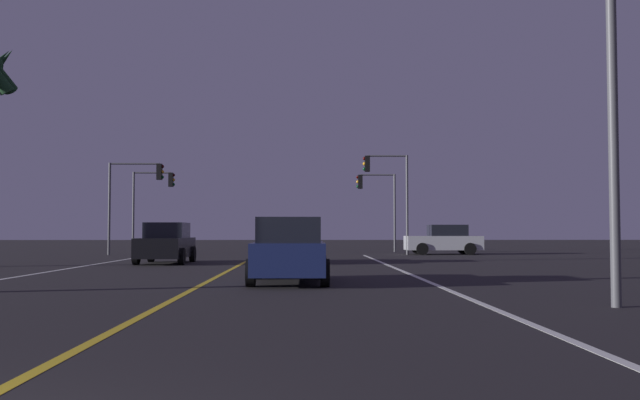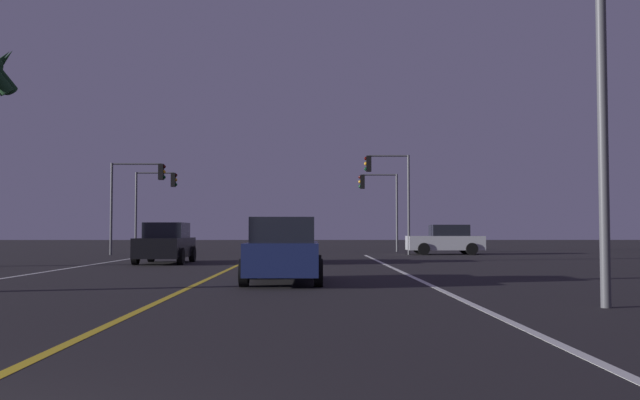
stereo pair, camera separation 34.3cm
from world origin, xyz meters
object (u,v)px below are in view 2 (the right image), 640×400
at_px(car_ahead_far, 289,243).
at_px(traffic_light_near_right, 388,181).
at_px(car_lead_same_lane, 283,251).
at_px(car_oncoming, 166,244).
at_px(traffic_light_far_right, 378,194).
at_px(traffic_light_near_left, 138,186).
at_px(car_crossing_side, 446,240).
at_px(traffic_light_far_left, 156,193).
at_px(street_lamp_right_near, 568,20).

distance_m(car_ahead_far, traffic_light_near_right, 11.47).
relative_size(car_lead_same_lane, traffic_light_near_right, 0.76).
height_order(car_oncoming, traffic_light_far_right, traffic_light_far_right).
xyz_separation_m(car_ahead_far, traffic_light_near_right, (5.29, 9.62, 3.34)).
relative_size(car_oncoming, car_ahead_far, 1.00).
bearing_deg(traffic_light_near_left, car_oncoming, -69.85).
relative_size(car_oncoming, traffic_light_far_right, 0.86).
bearing_deg(traffic_light_near_right, car_oncoming, 44.13).
height_order(car_crossing_side, traffic_light_near_left, traffic_light_near_left).
bearing_deg(traffic_light_far_right, car_oncoming, 56.37).
bearing_deg(car_crossing_side, car_ahead_far, 49.65).
bearing_deg(traffic_light_far_left, car_oncoming, -75.91).
distance_m(car_oncoming, traffic_light_far_left, 16.38).
xyz_separation_m(car_oncoming, traffic_light_near_right, (10.43, 10.12, 3.34)).
distance_m(car_oncoming, car_lead_same_lane, 12.29).
relative_size(car_oncoming, traffic_light_near_left, 0.83).
height_order(traffic_light_near_left, traffic_light_far_left, traffic_light_near_left).
relative_size(car_lead_same_lane, traffic_light_near_left, 0.83).
bearing_deg(traffic_light_far_left, traffic_light_near_left, -87.86).
xyz_separation_m(car_crossing_side, traffic_light_far_right, (-3.41, 4.93, 2.90)).
xyz_separation_m(car_ahead_far, traffic_light_near_left, (-8.86, 9.62, 3.04)).
bearing_deg(traffic_light_far_right, car_ahead_far, 70.86).
distance_m(car_lead_same_lane, traffic_light_far_right, 27.29).
relative_size(traffic_light_near_right, traffic_light_far_left, 1.10).
relative_size(car_ahead_far, traffic_light_near_right, 0.76).
xyz_separation_m(car_crossing_side, car_ahead_far, (-8.66, -10.19, 0.00)).
height_order(car_lead_same_lane, traffic_light_near_right, traffic_light_near_right).
bearing_deg(car_crossing_side, traffic_light_near_left, 1.87).
height_order(car_lead_same_lane, traffic_light_far_left, traffic_light_far_left).
distance_m(car_lead_same_lane, traffic_light_near_left, 23.24).
bearing_deg(traffic_light_near_right, car_lead_same_lane, 76.58).
height_order(traffic_light_near_right, traffic_light_near_left, traffic_light_near_right).
distance_m(car_oncoming, traffic_light_far_right, 18.98).
height_order(car_ahead_far, traffic_light_far_right, traffic_light_far_right).
relative_size(car_ahead_far, street_lamp_right_near, 0.53).
relative_size(car_lead_same_lane, traffic_light_far_left, 0.84).
bearing_deg(car_oncoming, car_crossing_side, 127.77).
bearing_deg(car_oncoming, traffic_light_near_left, -159.85).
bearing_deg(traffic_light_near_left, car_ahead_far, -47.37).
distance_m(car_oncoming, car_crossing_side, 17.46).
height_order(car_oncoming, traffic_light_near_right, traffic_light_near_right).
height_order(car_oncoming, car_lead_same_lane, same).
xyz_separation_m(car_oncoming, car_crossing_side, (13.80, 10.69, 0.00)).
xyz_separation_m(car_ahead_far, traffic_light_far_right, (5.25, 15.12, 2.90)).
bearing_deg(traffic_light_far_right, car_crossing_side, 124.68).
relative_size(traffic_light_near_left, traffic_light_far_left, 1.01).
height_order(car_crossing_side, traffic_light_near_right, traffic_light_near_right).
height_order(traffic_light_near_left, street_lamp_right_near, street_lamp_right_near).
height_order(traffic_light_near_right, traffic_light_far_left, traffic_light_near_right).
bearing_deg(traffic_light_near_right, street_lamp_right_near, 90.62).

